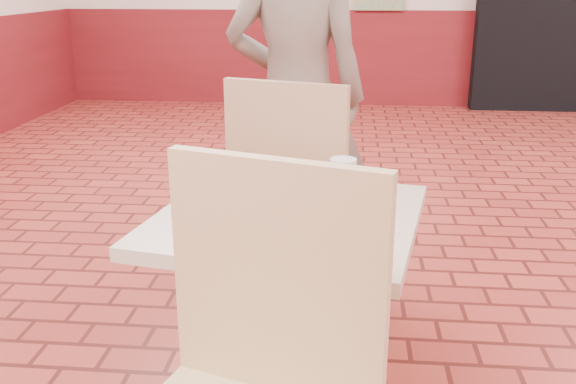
# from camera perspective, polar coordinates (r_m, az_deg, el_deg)

# --- Properties ---
(corridor_doorway) EXTENTS (1.60, 0.22, 2.20)m
(corridor_doorway) POSITION_cam_1_polar(r_m,az_deg,el_deg) (7.23, 23.01, 15.35)
(corridor_doorway) COLOR black
(corridor_doorway) RESTS_ON ground
(main_table) EXTENTS (0.68, 0.68, 0.72)m
(main_table) POSITION_cam_1_polar(r_m,az_deg,el_deg) (1.83, 0.00, -8.81)
(main_table) COLOR beige
(main_table) RESTS_ON ground
(chair_main_back) EXTENTS (0.57, 0.57, 0.99)m
(chair_main_back) POSITION_cam_1_polar(r_m,az_deg,el_deg) (2.43, 0.87, -0.03)
(chair_main_back) COLOR tan
(chair_main_back) RESTS_ON ground
(customer) EXTENTS (0.62, 0.42, 1.66)m
(customer) POSITION_cam_1_polar(r_m,az_deg,el_deg) (2.80, 0.72, 8.36)
(customer) COLOR #726659
(customer) RESTS_ON ground
(serving_tray) EXTENTS (0.44, 0.34, 0.03)m
(serving_tray) POSITION_cam_1_polar(r_m,az_deg,el_deg) (1.73, 0.00, -1.47)
(serving_tray) COLOR red
(serving_tray) RESTS_ON main_table
(ring_donut) EXTENTS (0.14, 0.14, 0.03)m
(ring_donut) POSITION_cam_1_polar(r_m,az_deg,el_deg) (1.81, -3.45, 0.50)
(ring_donut) COLOR #C77F48
(ring_donut) RESTS_ON serving_tray
(long_john_donut) EXTENTS (0.16, 0.12, 0.05)m
(long_john_donut) POSITION_cam_1_polar(r_m,az_deg,el_deg) (1.66, 3.34, -1.04)
(long_john_donut) COLOR #B37A34
(long_john_donut) RESTS_ON serving_tray
(paper_cup) EXTENTS (0.08, 0.08, 0.10)m
(paper_cup) POSITION_cam_1_polar(r_m,az_deg,el_deg) (1.81, 4.91, 1.50)
(paper_cup) COLOR silver
(paper_cup) RESTS_ON serving_tray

